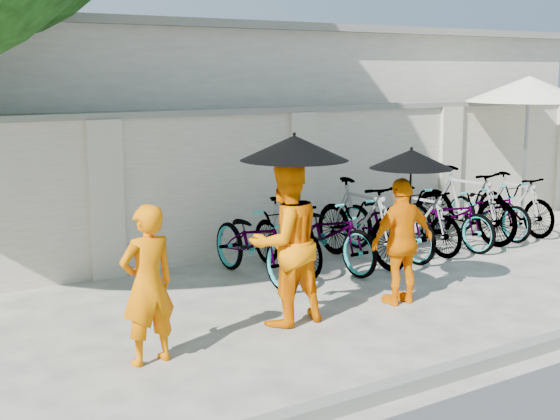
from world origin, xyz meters
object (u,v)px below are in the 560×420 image
monk_left (148,285)px  monk_center (285,243)px  patio_umbrella (529,91)px  monk_right (402,241)px

monk_left → monk_center: 1.66m
monk_left → patio_umbrella: (8.00, 2.42, 1.54)m
monk_left → patio_umbrella: size_ratio=0.57×
monk_right → patio_umbrella: size_ratio=0.56×
monk_center → patio_umbrella: (6.36, 2.17, 1.41)m
monk_left → monk_center: bearing=-176.6°
monk_center → monk_right: bearing=172.7°
monk_left → monk_right: size_ratio=1.01×
monk_right → monk_center: bearing=-3.0°
monk_left → monk_center: (1.64, 0.25, 0.13)m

